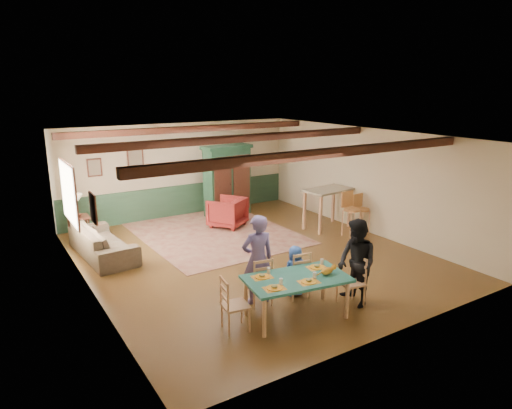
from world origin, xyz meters
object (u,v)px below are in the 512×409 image
dining_table (296,297)px  bar_stool_right (362,214)px  dining_chair_end_left (235,304)px  sofa (103,242)px  person_man (258,259)px  end_table (79,228)px  armoire (227,181)px  counter_table (327,209)px  armchair (227,212)px  cat (327,270)px  bar_stool_left (352,215)px  dining_chair_end_right (351,281)px  person_child (295,271)px  dining_chair_far_right (297,274)px  person_woman (357,263)px  dining_chair_far_left (259,280)px  table_lamp (77,205)px

dining_table → bar_stool_right: (4.12, 2.67, 0.16)m
dining_chair_end_left → sofa: (-0.94, 4.39, -0.10)m
dining_table → person_man: bearing=107.7°
person_man → end_table: person_man is taller
armoire → counter_table: size_ratio=1.60×
dining_table → armchair: armchair is taller
cat → bar_stool_right: bar_stool_right is taller
counter_table → bar_stool_left: (0.05, -0.87, 0.03)m
dining_chair_end_right → counter_table: bearing=153.5°
person_child → sofa: 4.60m
armoire → bar_stool_right: (2.13, -3.35, -0.52)m
dining_chair_far_right → dining_chair_end_left: (-1.53, -0.44, 0.00)m
person_child → person_woman: bearing=136.7°
sofa → bar_stool_right: 6.40m
end_table → person_man: bearing=-69.1°
person_woman → sofa: bearing=-137.5°
dining_chair_far_left → counter_table: size_ratio=0.68×
armoire → table_lamp: armoire is taller
dining_chair_end_left → person_child: person_child is taller
person_woman → dining_chair_far_left: bearing=-113.6°
person_woman → bar_stool_left: 3.78m
armchair → bar_stool_right: 3.57m
counter_table → dining_chair_end_right: bearing=-125.3°
dining_chair_end_left → dining_table: bearing=-90.0°
dining_chair_far_left → end_table: dining_chair_far_left is taller
dining_chair_far_left → cat: dining_chair_far_left is taller
person_man → dining_chair_end_right: bearing=152.7°
dining_table → table_lamp: (-2.22, 5.96, 0.55)m
dining_table → counter_table: size_ratio=1.30×
person_woman → armchair: size_ratio=1.73×
armoire → bar_stool_right: size_ratio=2.03×
bar_stool_right → cat: bearing=-147.5°
armchair → bar_stool_right: (2.69, -2.34, 0.11)m
dining_chair_far_right → person_child: bearing=-90.0°
dining_table → dining_chair_far_right: 0.77m
cat → bar_stool_left: size_ratio=0.29×
dining_chair_far_left → dining_chair_end_right: size_ratio=1.00×
dining_chair_end_left → bar_stool_left: bearing=-53.9°
dining_chair_far_left → person_man: bearing=-90.0°
person_child → bar_stool_left: bar_stool_left is taller
counter_table → sofa: bearing=169.3°
bar_stool_left → bar_stool_right: (0.43, 0.06, -0.06)m
cat → dining_chair_far_left: bearing=139.2°
dining_chair_end_right → bar_stool_right: (3.06, 2.83, 0.07)m
dining_table → armchair: 5.21m
dining_chair_far_left → person_woman: person_woman is taller
armchair → bar_stool_left: bar_stool_left is taller
person_child → table_lamp: size_ratio=1.67×
sofa → table_lamp: 1.53m
armoire → armchair: (-0.56, -1.01, -0.63)m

